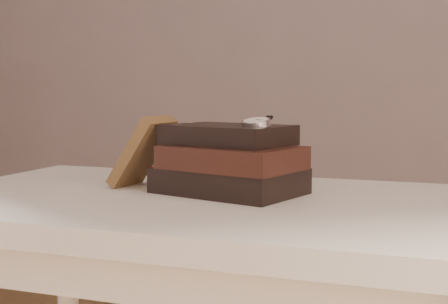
% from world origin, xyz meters
% --- Properties ---
extents(table, '(1.00, 0.60, 0.75)m').
position_xyz_m(table, '(0.00, 0.35, 0.66)').
color(table, beige).
rests_on(table, ground).
extents(book_stack, '(0.28, 0.23, 0.12)m').
position_xyz_m(book_stack, '(0.04, 0.39, 0.81)').
color(book_stack, black).
rests_on(book_stack, table).
extents(journal, '(0.12, 0.11, 0.14)m').
position_xyz_m(journal, '(-0.14, 0.41, 0.82)').
color(journal, '#46301B').
rests_on(journal, table).
extents(pocket_watch, '(0.06, 0.16, 0.02)m').
position_xyz_m(pocket_watch, '(0.10, 0.37, 0.88)').
color(pocket_watch, silver).
rests_on(pocket_watch, book_stack).
extents(eyeglasses, '(0.13, 0.14, 0.05)m').
position_xyz_m(eyeglasses, '(-0.02, 0.50, 0.82)').
color(eyeglasses, silver).
rests_on(eyeglasses, book_stack).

